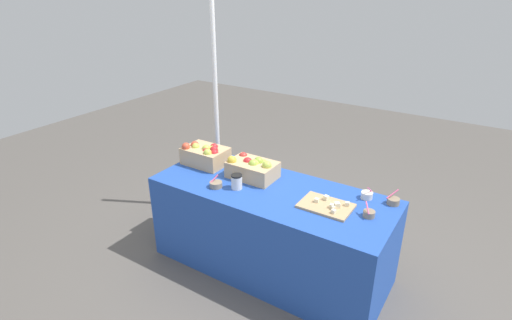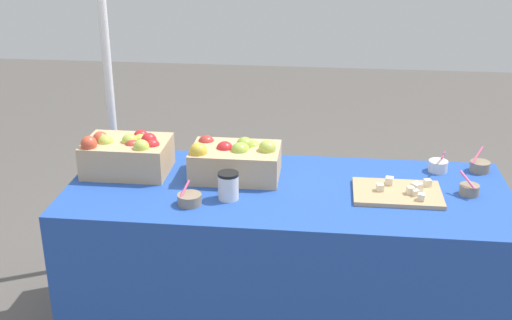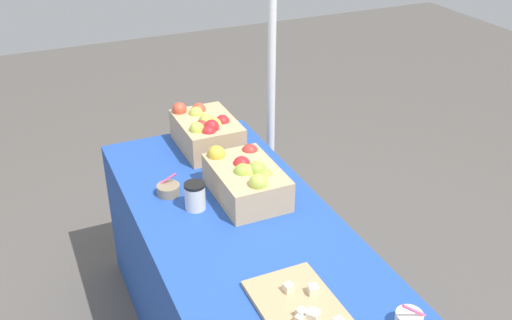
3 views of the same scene
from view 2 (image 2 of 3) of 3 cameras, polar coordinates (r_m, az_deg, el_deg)
The scene contains 10 objects.
table at distance 3.01m, azimuth 2.59°, elevation -8.84°, with size 1.90×0.76×0.74m, color #234CAD.
apple_crate_left at distance 3.02m, azimuth -11.00°, elevation 0.55°, with size 0.37×0.27×0.20m.
apple_crate_middle at distance 2.92m, azimuth -1.82°, elevation 0.05°, with size 0.39×0.26×0.18m.
cutting_board_front at distance 2.83m, azimuth 12.20°, elevation -2.76°, with size 0.37×0.25×0.06m.
sample_bowl_near at distance 3.16m, azimuth 18.76°, elevation -0.51°, with size 0.09×0.10×0.11m.
sample_bowl_mid at distance 3.11m, azimuth 15.46°, elevation -0.48°, with size 0.09×0.09×0.12m.
sample_bowl_far at distance 2.91m, azimuth 17.94°, elevation -2.43°, with size 0.08×0.09×0.10m.
sample_bowl_extra at distance 2.70m, azimuth -5.77°, elevation -3.38°, with size 0.10×0.10×0.09m.
coffee_cup at distance 2.72m, azimuth -2.40°, elevation -2.24°, with size 0.09×0.09×0.12m.
tent_pole at distance 3.43m, azimuth -12.62°, elevation 6.67°, with size 0.04×0.04×2.07m, color white.
Camera 2 is at (0.15, -2.57, 1.93)m, focal length 46.31 mm.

